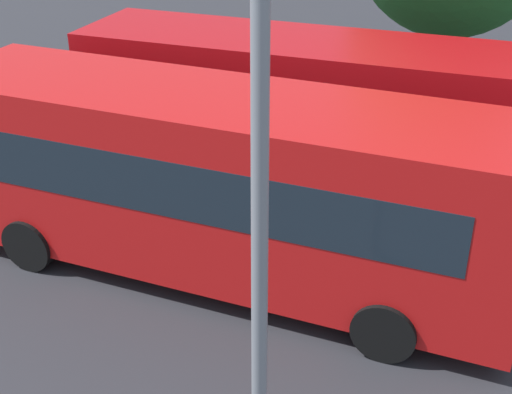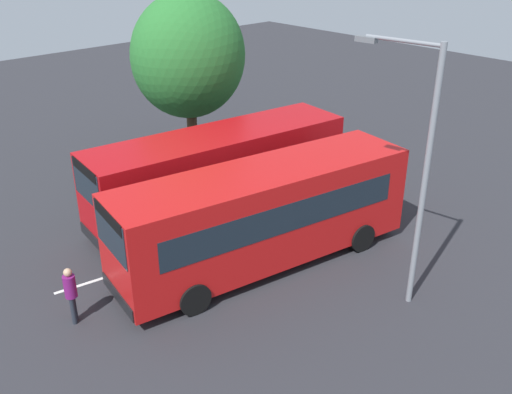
{
  "view_description": "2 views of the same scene",
  "coord_description": "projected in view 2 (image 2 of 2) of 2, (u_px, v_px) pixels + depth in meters",
  "views": [
    {
      "loc": [
        -1.96,
        11.32,
        6.66
      ],
      "look_at": [
        0.28,
        1.38,
        1.27
      ],
      "focal_mm": 49.19,
      "sensor_mm": 36.0,
      "label": 1
    },
    {
      "loc": [
        11.35,
        12.83,
        9.6
      ],
      "look_at": [
        0.41,
        1.0,
        1.85
      ],
      "focal_mm": 40.22,
      "sensor_mm": 36.0,
      "label": 2
    }
  ],
  "objects": [
    {
      "name": "pedestrian",
      "position": [
        71.0,
        291.0,
        14.84
      ],
      "size": [
        0.44,
        0.44,
        1.65
      ],
      "rotation": [
        0.0,
        0.0,
        2.55
      ],
      "color": "#232833",
      "rests_on": "ground"
    },
    {
      "name": "bus_center_left",
      "position": [
        263.0,
        213.0,
        17.18
      ],
      "size": [
        9.72,
        3.88,
        3.12
      ],
      "rotation": [
        0.0,
        0.0,
        -0.17
      ],
      "color": "red",
      "rests_on": "ground"
    },
    {
      "name": "ground_plane",
      "position": [
        245.0,
        233.0,
        19.59
      ],
      "size": [
        65.46,
        65.46,
        0.0
      ],
      "primitive_type": "plane",
      "color": "#2B2B30"
    },
    {
      "name": "depot_tree",
      "position": [
        189.0,
        56.0,
        23.52
      ],
      "size": [
        4.88,
        4.39,
        7.2
      ],
      "color": "#4C3823",
      "rests_on": "ground"
    },
    {
      "name": "bus_far_left",
      "position": [
        219.0,
        172.0,
        20.05
      ],
      "size": [
        9.68,
        3.51,
        3.12
      ],
      "rotation": [
        0.0,
        0.0,
        -0.12
      ],
      "color": "#B70C11",
      "rests_on": "ground"
    },
    {
      "name": "lane_stripe_outer_left",
      "position": [
        245.0,
        233.0,
        19.59
      ],
      "size": [
        12.8,
        2.24,
        0.01
      ],
      "primitive_type": "cube",
      "rotation": [
        0.0,
        0.0,
        -0.16
      ],
      "color": "silver",
      "rests_on": "ground"
    },
    {
      "name": "street_lamp",
      "position": [
        419.0,
        162.0,
        14.45
      ],
      "size": [
        0.48,
        2.36,
        7.15
      ],
      "rotation": [
        0.0,
        0.0,
        -1.44
      ],
      "color": "gray",
      "rests_on": "ground"
    }
  ]
}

